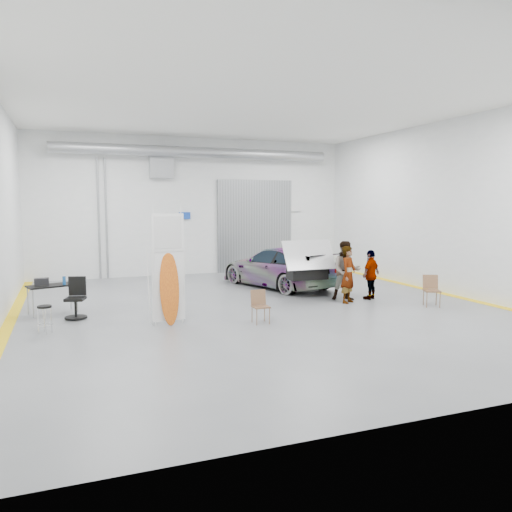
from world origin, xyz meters
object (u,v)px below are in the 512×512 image
object	(u,v)px
sedan_car	(279,267)
person_b	(346,271)
person_a	(348,274)
person_c	(371,275)
surfboard_display	(168,278)
office_chair	(75,301)
work_table	(49,285)
folding_chair_far	(431,297)
folding_chair_near	(261,313)
shop_stool	(45,320)

from	to	relation	value
sedan_car	person_b	world-z (taller)	person_b
person_a	person_c	size ratio (longest dim) A/B	1.11
surfboard_display	office_chair	size ratio (longest dim) A/B	2.75
person_c	work_table	bearing A→B (deg)	-36.27
folding_chair_far	work_table	size ratio (longest dim) A/B	0.66
sedan_car	person_a	size ratio (longest dim) A/B	2.86
folding_chair_near	person_a	bearing A→B (deg)	23.50
shop_stool	office_chair	size ratio (longest dim) A/B	0.62
folding_chair_near	person_c	bearing A→B (deg)	21.51
folding_chair_near	folding_chair_far	bearing A→B (deg)	1.53
person_a	person_c	world-z (taller)	person_a
office_chair	person_c	bearing A→B (deg)	13.88
person_c	folding_chair_near	distance (m)	4.95
person_a	person_b	size ratio (longest dim) A/B	0.94
surfboard_display	shop_stool	size ratio (longest dim) A/B	4.46
folding_chair_far	office_chair	world-z (taller)	office_chair
surfboard_display	person_a	bearing A→B (deg)	3.29
folding_chair_near	shop_stool	distance (m)	5.31
surfboard_display	work_table	size ratio (longest dim) A/B	2.12
person_c	office_chair	xyz separation A→B (m)	(-9.10, 0.52, -0.33)
person_b	folding_chair_near	world-z (taller)	person_b
surfboard_display	folding_chair_near	bearing A→B (deg)	-21.67
person_b	office_chair	world-z (taller)	person_b
sedan_car	office_chair	xyz separation A→B (m)	(-7.25, -2.79, -0.26)
person_a	work_table	bearing A→B (deg)	134.51
folding_chair_far	work_table	distance (m)	11.27
folding_chair_near	shop_stool	world-z (taller)	folding_chair_near
person_a	person_c	distance (m)	1.04
person_b	person_c	world-z (taller)	person_b
person_c	surfboard_display	bearing A→B (deg)	-18.64
shop_stool	work_table	size ratio (longest dim) A/B	0.47
shop_stool	person_a	bearing A→B (deg)	4.49
work_table	surfboard_display	bearing A→B (deg)	-41.31
person_b	person_c	bearing A→B (deg)	9.36
shop_stool	office_chair	distance (m)	1.63
sedan_car	person_c	xyz separation A→B (m)	(1.85, -3.31, 0.07)
folding_chair_near	person_b	bearing A→B (deg)	27.55
person_a	folding_chair_far	size ratio (longest dim) A/B	1.90
sedan_car	work_table	world-z (taller)	sedan_car
person_c	folding_chair_far	size ratio (longest dim) A/B	1.72
sedan_car	folding_chair_far	world-z (taller)	sedan_car
person_c	folding_chair_near	size ratio (longest dim) A/B	1.89
surfboard_display	office_chair	distance (m)	2.88
person_a	person_b	distance (m)	0.43
person_b	shop_stool	distance (m)	9.06
person_b	folding_chair_near	bearing A→B (deg)	-133.37
person_a	office_chair	bearing A→B (deg)	139.84
person_c	work_table	world-z (taller)	person_c
person_a	folding_chair_far	bearing A→B (deg)	-68.85
office_chair	sedan_car	bearing A→B (deg)	38.21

